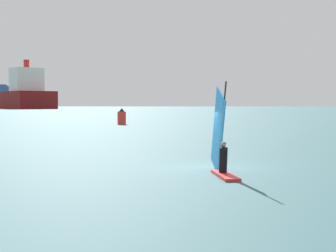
# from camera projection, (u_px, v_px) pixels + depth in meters

# --- Properties ---
(ground_plane) EXTENTS (4000.00, 4000.00, 0.00)m
(ground_plane) POSITION_uv_depth(u_px,v_px,m) (212.00, 169.00, 22.57)
(ground_plane) COLOR #386066
(windsurfer) EXTENTS (1.39, 4.16, 3.91)m
(windsurfer) POSITION_uv_depth(u_px,v_px,m) (221.00, 150.00, 20.63)
(windsurfer) COLOR red
(windsurfer) RESTS_ON ground_plane
(channel_buoy) EXTENTS (1.21, 1.21, 2.34)m
(channel_buoy) POSITION_uv_depth(u_px,v_px,m) (122.00, 117.00, 73.48)
(channel_buoy) COLOR red
(channel_buoy) RESTS_ON ground_plane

